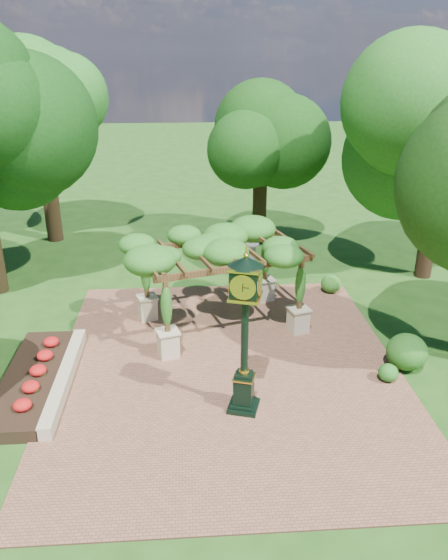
{
  "coord_description": "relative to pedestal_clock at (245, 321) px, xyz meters",
  "views": [
    {
      "loc": [
        -1.05,
        -12.74,
        8.66
      ],
      "look_at": [
        0.0,
        2.5,
        2.2
      ],
      "focal_mm": 35.0,
      "sensor_mm": 36.0,
      "label": 1
    }
  ],
  "objects": [
    {
      "name": "shrub_front",
      "position": [
        4.19,
        1.01,
        -2.29
      ],
      "size": [
        0.71,
        0.71,
        0.5
      ],
      "primitive_type": "ellipsoid",
      "rotation": [
        0.0,
        0.0,
        -0.34
      ],
      "color": "#21601B",
      "rests_on": "brick_plaza"
    },
    {
      "name": "shrub_mid",
      "position": [
        4.93,
        1.63,
        -2.01
      ],
      "size": [
        1.42,
        1.42,
        1.06
      ],
      "primitive_type": "ellipsoid",
      "rotation": [
        0.0,
        0.0,
        -0.22
      ],
      "color": "#235A19",
      "rests_on": "brick_plaza"
    },
    {
      "name": "flower_bed",
      "position": [
        -5.77,
        1.5,
        -2.4
      ],
      "size": [
        1.5,
        5.0,
        0.36
      ],
      "primitive_type": "cube",
      "color": "red",
      "rests_on": "ground"
    },
    {
      "name": "pedestal_clock",
      "position": [
        0.0,
        0.0,
        0.0
      ],
      "size": [
        1.06,
        1.06,
        4.31
      ],
      "rotation": [
        0.0,
        0.0,
        -0.3
      ],
      "color": "black",
      "rests_on": "brick_plaza"
    },
    {
      "name": "tree_east_far",
      "position": [
        8.33,
        8.55,
        3.11
      ],
      "size": [
        5.14,
        5.14,
        8.26
      ],
      "color": "black",
      "rests_on": "ground"
    },
    {
      "name": "brick_plaza",
      "position": [
        -0.27,
        2.0,
        -2.56
      ],
      "size": [
        10.0,
        12.0,
        0.04
      ],
      "primitive_type": "cube",
      "color": "brown",
      "rests_on": "ground"
    },
    {
      "name": "tree_west_far",
      "position": [
        -7.86,
        14.37,
        3.51
      ],
      "size": [
        4.86,
        4.86,
        8.87
      ],
      "color": "#302012",
      "rests_on": "ground"
    },
    {
      "name": "ground",
      "position": [
        -0.27,
        1.0,
        -2.58
      ],
      "size": [
        120.0,
        120.0,
        0.0
      ],
      "primitive_type": "plane",
      "color": "#1E4714",
      "rests_on": "ground"
    },
    {
      "name": "border_wall",
      "position": [
        -4.87,
        1.5,
        -2.38
      ],
      "size": [
        0.35,
        5.0,
        0.4
      ],
      "primitive_type": "cube",
      "color": "#C6B793",
      "rests_on": "ground"
    },
    {
      "name": "tree_north",
      "position": [
        2.13,
        13.51,
        2.52
      ],
      "size": [
        4.19,
        4.19,
        7.44
      ],
      "color": "#322214",
      "rests_on": "ground"
    },
    {
      "name": "sundial",
      "position": [
        1.36,
        9.87,
        -2.09
      ],
      "size": [
        0.64,
        0.64,
        1.12
      ],
      "rotation": [
        0.0,
        0.0,
        0.04
      ],
      "color": "gray",
      "rests_on": "ground"
    },
    {
      "name": "pergola",
      "position": [
        -0.28,
        4.72,
        0.08
      ],
      "size": [
        5.84,
        4.54,
        3.24
      ],
      "rotation": [
        0.0,
        0.0,
        0.29
      ],
      "color": "beige",
      "rests_on": "brick_plaza"
    },
    {
      "name": "shrub_back",
      "position": [
        4.1,
        7.14,
        -2.2
      ],
      "size": [
        0.83,
        0.83,
        0.68
      ],
      "primitive_type": "ellipsoid",
      "rotation": [
        0.0,
        0.0,
        0.09
      ],
      "color": "#2C691E",
      "rests_on": "brick_plaza"
    }
  ]
}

